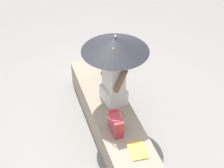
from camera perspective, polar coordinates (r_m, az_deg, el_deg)
name	(u,v)px	position (r m, az deg, el deg)	size (l,w,h in m)	color
ground_plane	(111,128)	(5.01, -0.24, -7.31)	(14.00, 14.00, 0.00)	gray
stone_bench	(111,118)	(4.86, -0.25, -5.63)	(2.40, 0.56, 0.41)	gray
person_seated	(114,78)	(4.58, 0.26, 0.92)	(0.49, 0.33, 0.90)	beige
parasol	(115,44)	(4.40, 0.55, 6.62)	(0.89, 0.89, 0.99)	#B7B7BC
handbag_black	(116,123)	(4.30, 0.62, -6.55)	(0.28, 0.21, 0.28)	#B2333D
magazine	(138,151)	(4.19, 4.25, -10.95)	(0.28, 0.20, 0.01)	gold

